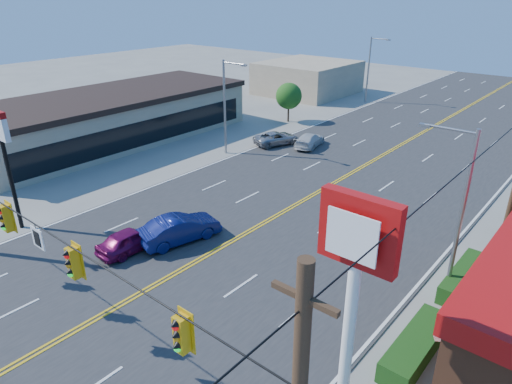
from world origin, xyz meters
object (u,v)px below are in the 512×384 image
Objects in this scene: signal_span at (23,240)px; kfc_pylon at (354,279)px; car_white at (309,141)px; car_silver at (276,139)px; pizza_hut_sign at (3,146)px; car_magenta at (130,241)px; car_blue at (180,230)px.

signal_span is 2.86× the size of kfc_pylon.
car_white is 3.05m from car_silver.
car_silver is at bearing 84.86° from pizza_hut_sign.
kfc_pylon reaches higher than car_magenta.
pizza_hut_sign is at bearing 180.00° from kfc_pylon.
car_blue reaches higher than car_white.
kfc_pylon is 2.01× the size of car_white.
signal_span reaches higher than car_white.
car_blue is (8.70, 5.03, -4.41)m from pizza_hut_sign.
car_blue is (1.31, 2.42, 0.12)m from car_magenta.
kfc_pylon is 1.24× the size of pizza_hut_sign.
car_magenta reaches higher than car_white.
car_blue reaches higher than car_silver.
pizza_hut_sign reaches higher than car_magenta.
kfc_pylon reaches higher than car_blue.
car_white is at bearing 125.64° from kfc_pylon.
signal_span is at bearing -160.22° from kfc_pylon.
pizza_hut_sign reaches higher than car_white.
kfc_pylon is at bearing 19.78° from signal_span.
car_blue is at bearing 159.28° from kfc_pylon.
car_magenta is at bearing 75.57° from car_blue.
car_blue is at bearing 131.24° from car_silver.
pizza_hut_sign is (-22.00, 0.00, -0.86)m from kfc_pylon.
signal_span is 8.59m from car_magenta.
pizza_hut_sign is at bearing 66.15° from car_white.
car_white is (4.74, 24.08, -4.57)m from pizza_hut_sign.
car_silver is (2.04, 22.66, -4.59)m from pizza_hut_sign.
kfc_pylon is at bearing 173.23° from car_blue.
kfc_pylon is 30.68m from car_silver.
car_magenta is at bearing 84.33° from car_white.
car_silver is (-2.70, -1.42, -0.02)m from car_white.
car_magenta is 20.75m from car_silver.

